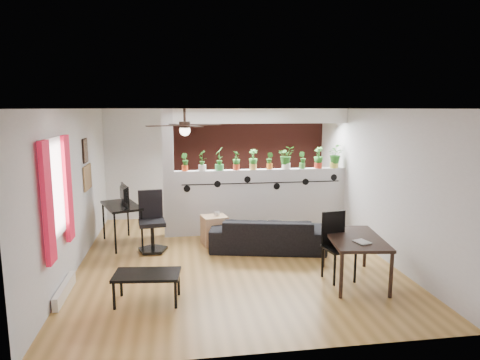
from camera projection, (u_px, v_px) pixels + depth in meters
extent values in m
cube|color=olive|center=(233.00, 261.00, 7.55)|extent=(6.30, 7.10, 0.10)
cube|color=#B7B7BA|center=(216.00, 163.00, 10.27)|extent=(6.30, 0.04, 2.90)
cube|color=#B7B7BA|center=(271.00, 237.00, 4.38)|extent=(6.30, 0.04, 2.90)
cube|color=#B7B7BA|center=(73.00, 190.00, 6.94)|extent=(0.04, 7.10, 2.90)
cube|color=#B7B7BA|center=(377.00, 182.00, 7.70)|extent=(0.04, 7.10, 2.90)
cube|color=white|center=(232.00, 106.00, 7.10)|extent=(6.30, 7.10, 0.10)
cube|color=#BCBCC1|center=(261.00, 201.00, 9.00)|extent=(3.60, 0.18, 1.35)
cube|color=white|center=(262.00, 116.00, 8.71)|extent=(3.60, 0.18, 0.30)
cube|color=#BCBCC1|center=(169.00, 174.00, 8.62)|extent=(0.22, 0.20, 2.60)
cube|color=maroon|center=(249.00, 163.00, 10.33)|extent=(3.90, 0.05, 2.60)
cube|color=black|center=(262.00, 183.00, 8.84)|extent=(3.31, 0.01, 0.02)
cylinder|color=black|center=(187.00, 189.00, 8.63)|extent=(0.14, 0.01, 0.14)
cylinder|color=black|center=(217.00, 184.00, 8.71)|extent=(0.14, 0.01, 0.14)
cylinder|color=black|center=(247.00, 179.00, 8.79)|extent=(0.14, 0.01, 0.14)
cylinder|color=black|center=(277.00, 186.00, 8.90)|extent=(0.14, 0.01, 0.14)
cylinder|color=black|center=(306.00, 182.00, 8.98)|extent=(0.14, 0.01, 0.14)
cylinder|color=black|center=(334.00, 177.00, 9.05)|extent=(0.14, 0.01, 0.14)
cube|color=white|center=(54.00, 188.00, 5.73)|extent=(0.02, 0.95, 1.25)
cube|color=white|center=(55.00, 188.00, 5.74)|extent=(0.04, 1.05, 1.35)
cube|color=red|center=(48.00, 203.00, 5.27)|extent=(0.06, 0.30, 1.55)
cube|color=red|center=(68.00, 188.00, 6.25)|extent=(0.06, 0.30, 1.55)
cube|color=silver|center=(65.00, 290.00, 5.98)|extent=(0.08, 1.00, 0.18)
cube|color=olive|center=(87.00, 177.00, 7.87)|extent=(0.03, 0.60, 0.45)
cube|color=#8C7259|center=(85.00, 151.00, 7.73)|extent=(0.03, 0.30, 0.40)
cube|color=black|center=(85.00, 151.00, 7.73)|extent=(0.02, 0.34, 0.44)
cylinder|color=black|center=(185.00, 115.00, 6.71)|extent=(0.04, 0.04, 0.20)
cylinder|color=black|center=(185.00, 125.00, 6.74)|extent=(0.18, 0.18, 0.10)
sphere|color=white|center=(185.00, 130.00, 6.75)|extent=(0.17, 0.17, 0.17)
cube|color=black|center=(205.00, 125.00, 6.90)|extent=(0.55, 0.29, 0.01)
cube|color=black|center=(177.00, 125.00, 7.04)|extent=(0.29, 0.55, 0.01)
cube|color=black|center=(164.00, 126.00, 6.58)|extent=(0.55, 0.29, 0.01)
cube|color=black|center=(193.00, 126.00, 6.45)|extent=(0.29, 0.55, 0.01)
cylinder|color=#E4481A|center=(185.00, 168.00, 8.65)|extent=(0.12, 0.12, 0.12)
imported|color=#195317|center=(185.00, 160.00, 8.62)|extent=(0.22, 0.22, 0.26)
cylinder|color=white|center=(202.00, 168.00, 8.70)|extent=(0.15, 0.15, 0.12)
imported|color=#195317|center=(202.00, 158.00, 8.67)|extent=(0.27, 0.28, 0.33)
cylinder|color=green|center=(219.00, 167.00, 8.76)|extent=(0.18, 0.18, 0.12)
imported|color=#195317|center=(219.00, 156.00, 8.72)|extent=(0.24, 0.28, 0.38)
cylinder|color=red|center=(236.00, 167.00, 8.81)|extent=(0.14, 0.14, 0.12)
imported|color=#195317|center=(236.00, 158.00, 8.77)|extent=(0.22, 0.24, 0.30)
cylinder|color=gold|center=(253.00, 167.00, 8.86)|extent=(0.15, 0.15, 0.12)
imported|color=#195317|center=(253.00, 157.00, 8.82)|extent=(0.25, 0.22, 0.32)
cylinder|color=orange|center=(270.00, 166.00, 8.91)|extent=(0.12, 0.12, 0.12)
imported|color=#195317|center=(270.00, 158.00, 8.88)|extent=(0.22, 0.22, 0.26)
cylinder|color=white|center=(286.00, 166.00, 8.96)|extent=(0.18, 0.18, 0.12)
imported|color=#195317|center=(286.00, 155.00, 8.92)|extent=(0.27, 0.22, 0.38)
cylinder|color=#459435|center=(302.00, 166.00, 9.01)|extent=(0.12, 0.12, 0.12)
imported|color=#195317|center=(302.00, 158.00, 8.98)|extent=(0.22, 0.21, 0.26)
cylinder|color=red|center=(318.00, 165.00, 9.06)|extent=(0.16, 0.16, 0.12)
imported|color=#195317|center=(319.00, 155.00, 9.02)|extent=(0.30, 0.30, 0.35)
cylinder|color=#D7CC4B|center=(334.00, 165.00, 9.11)|extent=(0.18, 0.18, 0.12)
imported|color=#195317|center=(334.00, 154.00, 9.07)|extent=(0.23, 0.27, 0.39)
imported|color=black|center=(268.00, 234.00, 7.93)|extent=(2.13, 1.20, 0.59)
cube|color=tan|center=(214.00, 230.00, 8.27)|extent=(0.53, 0.49, 0.56)
imported|color=gray|center=(217.00, 214.00, 8.22)|extent=(0.13, 0.13, 0.09)
cube|color=black|center=(121.00, 206.00, 8.18)|extent=(0.91, 1.22, 0.04)
cylinder|color=black|center=(115.00, 234.00, 7.69)|extent=(0.04, 0.04, 0.75)
cylinder|color=black|center=(142.00, 230.00, 7.92)|extent=(0.04, 0.04, 0.75)
cylinder|color=black|center=(104.00, 221.00, 8.56)|extent=(0.04, 0.04, 0.75)
cylinder|color=black|center=(128.00, 218.00, 8.79)|extent=(0.04, 0.04, 0.75)
imported|color=black|center=(122.00, 198.00, 8.30)|extent=(0.35, 0.16, 0.20)
cylinder|color=black|center=(153.00, 249.00, 7.85)|extent=(0.57, 0.57, 0.04)
cylinder|color=black|center=(152.00, 237.00, 7.81)|extent=(0.07, 0.07, 0.48)
cube|color=black|center=(152.00, 223.00, 7.77)|extent=(0.52, 0.52, 0.08)
cube|color=black|center=(150.00, 204.00, 7.91)|extent=(0.44, 0.12, 0.53)
cube|color=black|center=(355.00, 239.00, 6.43)|extent=(0.93, 1.36, 0.05)
cylinder|color=black|center=(341.00, 276.00, 5.90)|extent=(0.05, 0.05, 0.65)
cylinder|color=black|center=(391.00, 275.00, 5.90)|extent=(0.05, 0.05, 0.65)
cylinder|color=black|center=(323.00, 248.00, 7.07)|extent=(0.05, 0.05, 0.65)
cylinder|color=black|center=(365.00, 248.00, 7.08)|extent=(0.05, 0.05, 0.65)
imported|color=gray|center=(357.00, 243.00, 6.12)|extent=(0.23, 0.27, 0.02)
cube|color=black|center=(339.00, 249.00, 6.50)|extent=(0.49, 0.49, 0.03)
cube|color=black|center=(333.00, 228.00, 6.63)|extent=(0.40, 0.10, 0.53)
cube|color=black|center=(335.00, 270.00, 6.32)|extent=(0.03, 0.03, 0.50)
cube|color=black|center=(355.00, 267.00, 6.43)|extent=(0.03, 0.03, 0.50)
cube|color=black|center=(323.00, 246.00, 6.60)|extent=(0.03, 0.03, 1.02)
cube|color=black|center=(343.00, 243.00, 6.72)|extent=(0.03, 0.03, 1.02)
cube|color=black|center=(147.00, 275.00, 5.76)|extent=(0.93, 0.58, 0.04)
cylinder|color=black|center=(114.00, 296.00, 5.57)|extent=(0.04, 0.04, 0.37)
cylinder|color=black|center=(176.00, 295.00, 5.61)|extent=(0.04, 0.04, 0.37)
cylinder|color=black|center=(121.00, 283.00, 5.98)|extent=(0.04, 0.04, 0.37)
cylinder|color=black|center=(179.00, 282.00, 6.01)|extent=(0.04, 0.04, 0.37)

